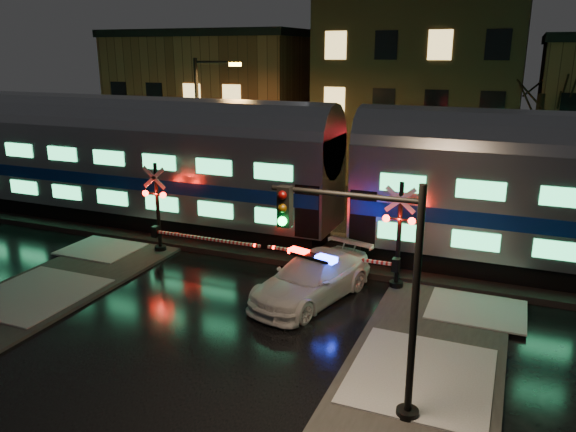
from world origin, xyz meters
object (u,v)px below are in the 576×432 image
(crossing_signal_left, at_px, (164,218))
(streetlight, at_px, (203,125))
(crossing_signal_right, at_px, (387,246))
(traffic_light, at_px, (375,296))
(police_car, at_px, (312,278))

(crossing_signal_left, relative_size, streetlight, 0.69)
(crossing_signal_right, bearing_deg, traffic_light, -79.83)
(traffic_light, bearing_deg, crossing_signal_right, 91.19)
(police_car, distance_m, streetlight, 13.00)
(crossing_signal_left, relative_size, traffic_light, 0.97)
(crossing_signal_right, bearing_deg, streetlight, 149.14)
(streetlight, bearing_deg, crossing_signal_right, -30.86)
(crossing_signal_right, bearing_deg, crossing_signal_left, -179.99)
(streetlight, bearing_deg, police_car, -43.04)
(police_car, height_order, crossing_signal_right, crossing_signal_right)
(police_car, bearing_deg, streetlight, 152.66)
(crossing_signal_right, distance_m, crossing_signal_left, 9.15)
(police_car, distance_m, crossing_signal_right, 2.90)
(crossing_signal_right, xyz_separation_m, streetlight, (-11.21, 6.70, 2.87))
(crossing_signal_left, bearing_deg, crossing_signal_right, 0.01)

